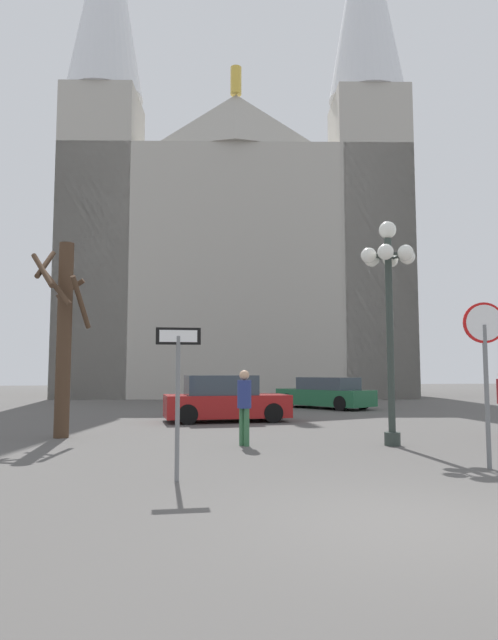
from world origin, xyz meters
TOP-DOWN VIEW (x-y plane):
  - ground_plane at (0.00, 0.00)m, footprint 120.00×120.00m
  - cathedral at (2.28, 32.00)m, footprint 23.63×16.55m
  - stop_sign at (2.81, 3.11)m, footprint 0.72×0.20m
  - one_way_arrow_sign at (-2.57, 2.87)m, footprint 0.70×0.07m
  - street_lamp at (2.39, 6.20)m, footprint 1.32×1.19m
  - bare_tree at (-5.33, 8.89)m, footprint 1.57×1.59m
  - parked_car_near_green at (4.50, 18.30)m, footprint 3.91×4.68m
  - parked_car_far_red at (-0.71, 12.71)m, footprint 4.21×2.10m
  - pedestrian_standing at (-0.95, 6.67)m, footprint 0.32×0.32m

SIDE VIEW (x-z plane):
  - ground_plane at x=0.00m, z-range 0.00..0.00m
  - parked_car_near_green at x=4.50m, z-range -0.04..1.35m
  - parked_car_far_red at x=-0.71m, z-range -0.05..1.48m
  - pedestrian_standing at x=-0.95m, z-range 0.18..1.89m
  - one_way_arrow_sign at x=-2.57m, z-range 0.35..2.72m
  - stop_sign at x=2.81m, z-range 0.56..3.46m
  - bare_tree at x=-5.33m, z-range 0.20..5.22m
  - street_lamp at x=2.39m, z-range 1.07..6.26m
  - cathedral at x=2.28m, z-range -7.14..28.07m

